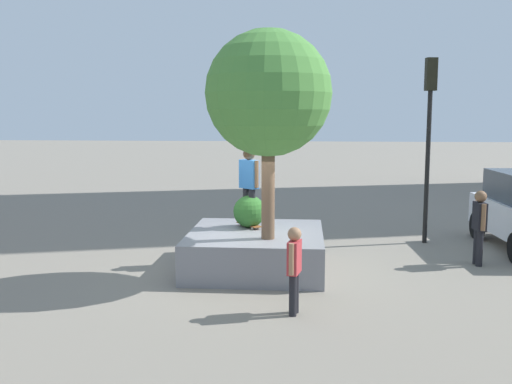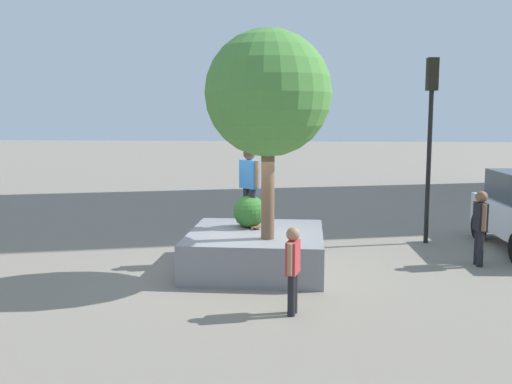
{
  "view_description": "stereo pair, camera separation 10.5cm",
  "coord_description": "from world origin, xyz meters",
  "px_view_note": "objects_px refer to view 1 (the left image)",
  "views": [
    {
      "loc": [
        12.32,
        1.12,
        3.5
      ],
      "look_at": [
        -0.41,
        0.07,
        1.75
      ],
      "focal_mm": 40.71,
      "sensor_mm": 36.0,
      "label": 1
    },
    {
      "loc": [
        12.31,
        1.23,
        3.5
      ],
      "look_at": [
        -0.41,
        0.07,
        1.75
      ],
      "focal_mm": 40.71,
      "sensor_mm": 36.0,
      "label": 2
    }
  ],
  "objects_px": {
    "passerby_with_bag": "(479,222)",
    "skateboarder": "(249,180)",
    "plaza_tree": "(268,94)",
    "skateboard": "(249,225)",
    "pedestrian_crossing": "(294,264)",
    "planter_ledge": "(256,250)",
    "traffic_light_median": "(429,119)"
  },
  "relations": [
    {
      "from": "passerby_with_bag",
      "to": "skateboarder",
      "type": "bearing_deg",
      "value": -87.37
    },
    {
      "from": "plaza_tree",
      "to": "skateboarder",
      "type": "bearing_deg",
      "value": -156.64
    },
    {
      "from": "skateboard",
      "to": "plaza_tree",
      "type": "bearing_deg",
      "value": 23.36
    },
    {
      "from": "skateboarder",
      "to": "pedestrian_crossing",
      "type": "bearing_deg",
      "value": 17.96
    },
    {
      "from": "passerby_with_bag",
      "to": "planter_ledge",
      "type": "bearing_deg",
      "value": -81.73
    },
    {
      "from": "plaza_tree",
      "to": "passerby_with_bag",
      "type": "distance_m",
      "value": 5.76
    },
    {
      "from": "planter_ledge",
      "to": "passerby_with_bag",
      "type": "height_order",
      "value": "passerby_with_bag"
    },
    {
      "from": "planter_ledge",
      "to": "pedestrian_crossing",
      "type": "height_order",
      "value": "pedestrian_crossing"
    },
    {
      "from": "skateboarder",
      "to": "plaza_tree",
      "type": "bearing_deg",
      "value": 23.36
    },
    {
      "from": "skateboard",
      "to": "skateboarder",
      "type": "bearing_deg",
      "value": 90.0
    },
    {
      "from": "planter_ledge",
      "to": "passerby_with_bag",
      "type": "xyz_separation_m",
      "value": [
        -0.74,
        5.09,
        0.58
      ]
    },
    {
      "from": "planter_ledge",
      "to": "passerby_with_bag",
      "type": "bearing_deg",
      "value": 98.27
    },
    {
      "from": "skateboarder",
      "to": "pedestrian_crossing",
      "type": "distance_m",
      "value": 3.75
    },
    {
      "from": "planter_ledge",
      "to": "skateboarder",
      "type": "height_order",
      "value": "skateboarder"
    },
    {
      "from": "skateboarder",
      "to": "passerby_with_bag",
      "type": "bearing_deg",
      "value": 92.63
    },
    {
      "from": "plaza_tree",
      "to": "skateboarder",
      "type": "height_order",
      "value": "plaza_tree"
    },
    {
      "from": "planter_ledge",
      "to": "traffic_light_median",
      "type": "distance_m",
      "value": 6.05
    },
    {
      "from": "traffic_light_median",
      "to": "skateboarder",
      "type": "bearing_deg",
      "value": -60.79
    },
    {
      "from": "planter_ledge",
      "to": "skateboarder",
      "type": "bearing_deg",
      "value": -157.82
    },
    {
      "from": "skateboard",
      "to": "passerby_with_bag",
      "type": "bearing_deg",
      "value": 92.63
    },
    {
      "from": "plaza_tree",
      "to": "planter_ledge",
      "type": "bearing_deg",
      "value": -155.81
    },
    {
      "from": "plaza_tree",
      "to": "passerby_with_bag",
      "type": "xyz_separation_m",
      "value": [
        -1.44,
        4.78,
        -2.88
      ]
    },
    {
      "from": "skateboarder",
      "to": "passerby_with_bag",
      "type": "xyz_separation_m",
      "value": [
        -0.24,
        5.29,
        -0.95
      ]
    },
    {
      "from": "planter_ledge",
      "to": "skateboarder",
      "type": "relative_size",
      "value": 1.8
    },
    {
      "from": "skateboarder",
      "to": "pedestrian_crossing",
      "type": "relative_size",
      "value": 1.15
    },
    {
      "from": "skateboard",
      "to": "skateboarder",
      "type": "height_order",
      "value": "skateboarder"
    },
    {
      "from": "passerby_with_bag",
      "to": "pedestrian_crossing",
      "type": "distance_m",
      "value": 5.57
    },
    {
      "from": "passerby_with_bag",
      "to": "traffic_light_median",
      "type": "bearing_deg",
      "value": -162.07
    },
    {
      "from": "plaza_tree",
      "to": "traffic_light_median",
      "type": "xyz_separation_m",
      "value": [
        -3.74,
        4.03,
        -0.55
      ]
    },
    {
      "from": "passerby_with_bag",
      "to": "skateboard",
      "type": "bearing_deg",
      "value": -87.37
    },
    {
      "from": "skateboard",
      "to": "passerby_with_bag",
      "type": "distance_m",
      "value": 5.3
    },
    {
      "from": "planter_ledge",
      "to": "passerby_with_bag",
      "type": "distance_m",
      "value": 5.18
    }
  ]
}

